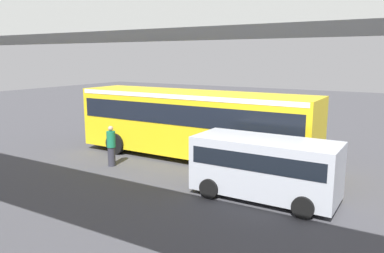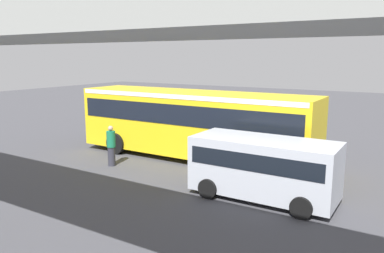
% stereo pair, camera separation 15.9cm
% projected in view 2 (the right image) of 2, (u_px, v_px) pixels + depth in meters
% --- Properties ---
extents(ground, '(80.00, 80.00, 0.00)m').
position_uv_depth(ground, '(185.00, 153.00, 19.03)').
color(ground, '#424247').
extents(city_bus, '(11.54, 2.85, 3.15)m').
position_uv_depth(city_bus, '(193.00, 119.00, 17.65)').
color(city_bus, yellow).
rests_on(city_bus, ground).
extents(parked_van, '(4.80, 2.17, 2.05)m').
position_uv_depth(parked_van, '(264.00, 165.00, 12.71)').
color(parked_van, '#B7BCC6').
rests_on(parked_van, ground).
extents(pedestrian, '(0.38, 0.38, 1.79)m').
position_uv_depth(pedestrian, '(111.00, 146.00, 16.61)').
color(pedestrian, '#2D2D38').
rests_on(pedestrian, ground).
extents(lane_dash_leftmost, '(2.00, 0.20, 0.01)m').
position_uv_depth(lane_dash_leftmost, '(281.00, 151.00, 19.40)').
color(lane_dash_leftmost, silver).
rests_on(lane_dash_leftmost, ground).
extents(lane_dash_left, '(2.00, 0.20, 0.01)m').
position_uv_depth(lane_dash_left, '(213.00, 142.00, 21.47)').
color(lane_dash_left, silver).
rests_on(lane_dash_left, ground).
extents(lane_dash_centre, '(2.00, 0.20, 0.01)m').
position_uv_depth(lane_dash_centre, '(156.00, 134.00, 23.53)').
color(lane_dash_centre, silver).
rests_on(lane_dash_centre, ground).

